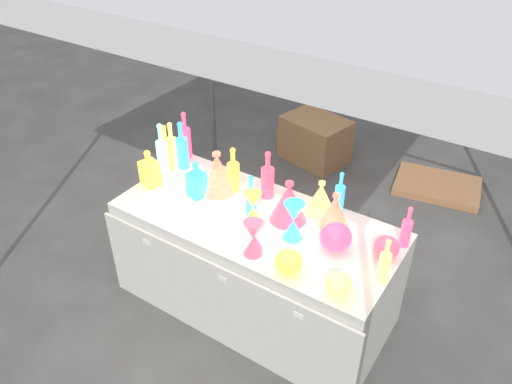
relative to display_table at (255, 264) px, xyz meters
The scene contains 29 objects.
ground 0.37m from the display_table, 90.00° to the left, with size 80.00×80.00×0.00m, color #5F5D58.
display_table is the anchor object (origin of this frame).
cardboard_box_closed 2.09m from the display_table, 106.40° to the left, with size 0.63×0.46×0.46m, color #AC784E.
cardboard_box_flat 2.27m from the display_table, 73.31° to the left, with size 0.76×0.54×0.07m, color #AC784E.
bottle_0 1.02m from the display_table, behind, with size 0.09×0.09×0.35m, color red, non-canonical shape.
bottle_1 0.98m from the display_table, 163.36° to the left, with size 0.09×0.09×0.36m, color green, non-canonical shape.
bottle_2 1.08m from the display_table, 157.08° to the left, with size 0.08×0.08×0.37m, color #D94716, non-canonical shape.
bottle_3 0.61m from the display_table, 105.62° to the left, with size 0.09×0.09×0.34m, color #1C25A8, non-canonical shape.
bottle_4 1.03m from the display_table, 166.21° to the left, with size 0.08×0.08×0.35m, color #168C70, non-canonical shape.
bottle_5 1.03m from the display_table, behind, with size 0.08×0.08×0.38m, color #CB2873, non-canonical shape.
bottle_6 0.65m from the display_table, 147.16° to the left, with size 0.08×0.08×0.32m, color red, non-canonical shape.
bottle_7 0.52m from the display_table, 149.89° to the left, with size 0.07×0.07×0.29m, color green, non-canonical shape.
decanter_0 0.96m from the display_table, behind, with size 0.11×0.11×0.27m, color red, non-canonical shape.
decanter_2 0.69m from the display_table, behind, with size 0.11×0.11×0.26m, color green, non-canonical shape.
hourglass_0 0.55m from the display_table, 57.44° to the right, with size 0.10×0.10×0.19m, color #D94716, non-canonical shape.
hourglass_1 0.58m from the display_table, 58.95° to the right, with size 0.11×0.11×0.22m, color #1C25A8, non-canonical shape.
hourglass_4 0.49m from the display_table, 84.16° to the right, with size 0.11×0.11×0.22m, color red, non-canonical shape.
hourglass_5 0.57m from the display_table, ahead, with size 0.12×0.12×0.25m, color green, non-canonical shape.
globe_0 0.67m from the display_table, 35.79° to the right, with size 0.16×0.16×0.12m, color red, non-canonical shape.
globe_1 0.88m from the display_table, 22.69° to the right, with size 0.15×0.15×0.12m, color #168C70, non-canonical shape.
globe_2 0.70m from the display_table, ahead, with size 0.19×0.19×0.15m, color #D94716, non-canonical shape.
globe_3 0.92m from the display_table, ahead, with size 0.15×0.15×0.12m, color #1C25A8, non-canonical shape.
lampshade_0 0.66m from the display_table, 161.00° to the left, with size 0.25×0.25×0.29m, color yellow, non-canonical shape.
lampshade_1 0.69m from the display_table, 26.31° to the left, with size 0.19×0.19×0.23m, color yellow, non-canonical shape.
lampshade_2 0.55m from the display_table, 33.66° to the left, with size 0.23×0.23×0.28m, color #1C25A8, non-canonical shape.
lampshade_3 0.64m from the display_table, 43.91° to the left, with size 0.19×0.19×0.23m, color #168C70, non-canonical shape.
bottle_8 0.75m from the display_table, 43.14° to the left, with size 0.06×0.06×0.29m, color green, non-canonical shape.
bottle_9 1.03m from the display_table, 17.31° to the left, with size 0.06×0.06×0.27m, color #D94716, non-canonical shape.
bottle_11 1.00m from the display_table, ahead, with size 0.06×0.06×0.28m, color #168C70, non-canonical shape.
Camera 1 is at (1.36, -2.07, 2.65)m, focal length 35.00 mm.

